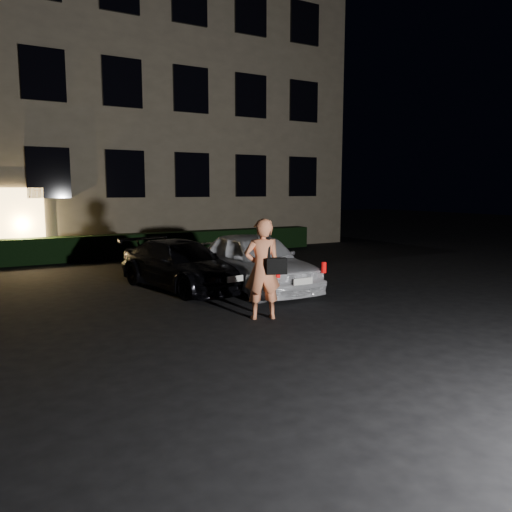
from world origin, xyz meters
TOP-DOWN VIEW (x-y plane):
  - ground at (0.00, 0.00)m, footprint 80.00×80.00m
  - building at (-0.00, 14.99)m, footprint 20.00×8.11m
  - hedge at (0.00, 10.50)m, footprint 15.00×0.70m
  - sedan at (-0.46, 4.24)m, footprint 2.47×4.32m
  - hatch at (1.02, 3.17)m, footprint 1.70×4.16m
  - man at (-0.20, 0.69)m, footprint 0.80×0.66m

SIDE VIEW (x-z plane):
  - ground at x=0.00m, z-range 0.00..0.00m
  - hedge at x=0.00m, z-range 0.00..0.85m
  - sedan at x=-0.46m, z-range 0.00..1.18m
  - hatch at x=1.02m, z-range 0.00..1.41m
  - man at x=-0.20m, z-range 0.00..1.91m
  - building at x=0.00m, z-range 0.00..12.00m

